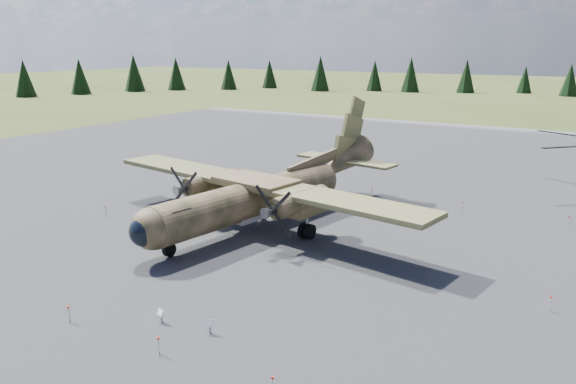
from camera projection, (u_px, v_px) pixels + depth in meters
The scene contains 7 objects.
ground at pixel (279, 253), 37.30m from camera, with size 500.00×500.00×0.00m, color brown.
apron at pixel (343, 215), 45.62m from camera, with size 120.00×120.00×0.04m, color slate.
transport_plane at pixel (265, 190), 42.72m from camera, with size 29.05×26.16×9.56m.
info_placard_left at pixel (161, 314), 27.87m from camera, with size 0.47×0.30×0.68m.
info_placard_right at pixel (209, 324), 26.76m from camera, with size 0.50×0.33×0.73m.
barrier_fence at pixel (273, 245), 37.33m from camera, with size 33.12×29.62×0.85m.
treeline at pixel (276, 170), 40.27m from camera, with size 296.46×299.98×10.97m.
Camera 1 is at (18.40, -29.84, 13.37)m, focal length 35.00 mm.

